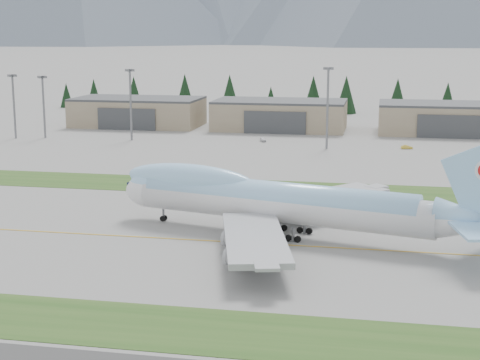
% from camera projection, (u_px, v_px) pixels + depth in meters
% --- Properties ---
extents(ground, '(7000.00, 7000.00, 0.00)m').
position_uv_depth(ground, '(245.00, 243.00, 125.57)').
color(ground, slate).
rests_on(ground, ground).
extents(grass_strip_near, '(400.00, 14.00, 0.08)m').
position_uv_depth(grass_strip_near, '(187.00, 329.00, 89.01)').
color(grass_strip_near, '#284C1B').
rests_on(grass_strip_near, ground).
extents(grass_strip_far, '(400.00, 18.00, 0.08)m').
position_uv_depth(grass_strip_far, '(281.00, 189.00, 168.87)').
color(grass_strip_far, '#284C1B').
rests_on(grass_strip_far, ground).
extents(taxiway_line_main, '(400.00, 0.40, 0.02)m').
position_uv_depth(taxiway_line_main, '(245.00, 243.00, 125.57)').
color(taxiway_line_main, gold).
rests_on(taxiway_line_main, ground).
extents(boeing_747_freighter, '(71.69, 59.92, 18.84)m').
position_uv_depth(boeing_747_freighter, '(278.00, 201.00, 129.22)').
color(boeing_747_freighter, silver).
rests_on(boeing_747_freighter, ground).
extents(hangar_left, '(48.00, 26.60, 10.80)m').
position_uv_depth(hangar_left, '(138.00, 112.00, 281.85)').
color(hangar_left, gray).
rests_on(hangar_left, ground).
extents(hangar_center, '(48.00, 26.60, 10.80)m').
position_uv_depth(hangar_center, '(280.00, 115.00, 271.55)').
color(hangar_center, gray).
rests_on(hangar_center, ground).
extents(hangar_right, '(48.00, 26.60, 10.80)m').
position_uv_depth(hangar_right, '(448.00, 118.00, 260.31)').
color(hangar_right, gray).
rests_on(hangar_right, ground).
extents(floodlight_masts, '(159.37, 8.72, 24.98)m').
position_uv_depth(floodlight_masts, '(196.00, 94.00, 235.30)').
color(floodlight_masts, slate).
rests_on(floodlight_masts, ground).
extents(service_vehicle_a, '(2.86, 4.26, 1.35)m').
position_uv_depth(service_vehicle_a, '(263.00, 142.00, 241.85)').
color(service_vehicle_a, silver).
rests_on(service_vehicle_a, ground).
extents(service_vehicle_b, '(3.72, 1.69, 1.18)m').
position_uv_depth(service_vehicle_b, '(407.00, 149.00, 226.61)').
color(service_vehicle_b, gold).
rests_on(service_vehicle_b, ground).
extents(service_vehicle_c, '(2.14, 3.77, 1.03)m').
position_uv_depth(service_vehicle_c, '(457.00, 138.00, 250.81)').
color(service_vehicle_c, '#A0A0A4').
rests_on(service_vehicle_c, ground).
extents(conifer_belt, '(262.79, 15.21, 16.67)m').
position_uv_depth(conifer_belt, '(309.00, 95.00, 330.67)').
color(conifer_belt, black).
rests_on(conifer_belt, ground).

